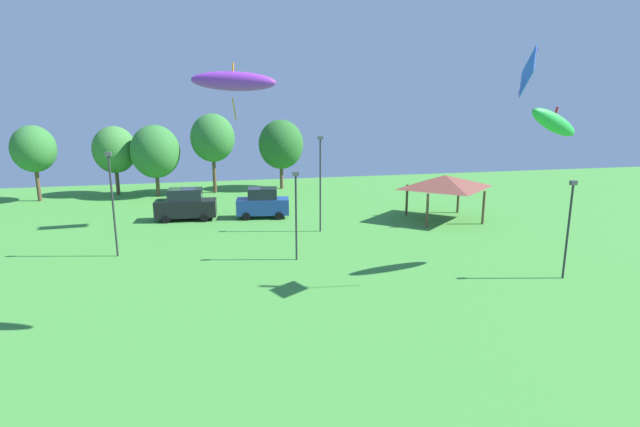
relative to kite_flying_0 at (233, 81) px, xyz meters
name	(u,v)px	position (x,y,z in m)	size (l,w,h in m)	color
kite_flying_0	(233,81)	(0.00, 0.00, 0.00)	(3.44, 1.77, 2.15)	purple
kite_flying_2	(528,71)	(13.61, 1.32, 0.58)	(0.99, 2.29, 2.42)	blue
kite_flying_5	(554,123)	(17.16, 3.78, -1.92)	(4.30, 2.43, 2.21)	green
parked_car_leftmost	(186,205)	(-3.08, 20.16, -8.91)	(4.85, 2.27, 2.54)	black
parked_car_second_from_left	(263,203)	(3.00, 19.62, -8.95)	(4.39, 2.35, 2.46)	#234299
park_pavilion	(445,182)	(17.07, 15.86, -7.08)	(6.02, 5.25, 3.60)	brown
light_post_0	(320,179)	(6.63, 14.41, -6.28)	(0.36, 0.20, 6.93)	#2D2D33
light_post_1	(296,210)	(3.80, 8.28, -7.08)	(0.36, 0.20, 5.36)	#2D2D33
light_post_2	(112,199)	(-6.88, 11.37, -6.54)	(0.36, 0.20, 6.43)	#2D2D33
light_post_3	(569,223)	(17.37, 2.04, -7.09)	(0.36, 0.20, 5.36)	#2D2D33
treeline_tree_0	(34,149)	(-17.00, 31.04, -5.24)	(3.95, 3.95, 7.11)	brown
treeline_tree_1	(115,150)	(-10.26, 32.87, -5.63)	(4.22, 4.22, 6.86)	brown
treeline_tree_2	(155,152)	(-6.22, 31.12, -5.73)	(4.71, 4.71, 7.03)	brown
treeline_tree_3	(213,138)	(-0.66, 31.78, -4.55)	(4.41, 4.41, 8.05)	brown
treeline_tree_4	(281,144)	(6.41, 32.73, -5.42)	(4.73, 4.73, 7.35)	brown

